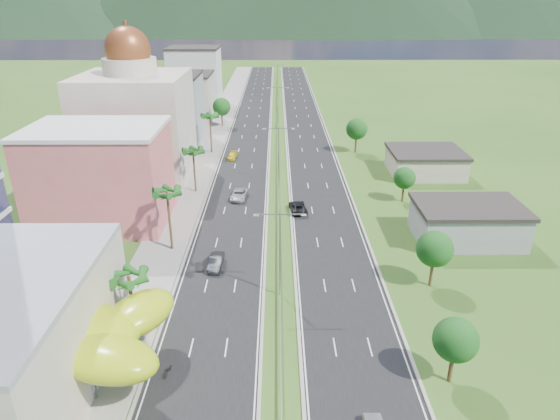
{
  "coord_description": "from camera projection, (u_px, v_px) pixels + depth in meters",
  "views": [
    {
      "loc": [
        -0.35,
        -42.05,
        33.81
      ],
      "look_at": [
        0.07,
        20.01,
        7.0
      ],
      "focal_mm": 32.0,
      "sensor_mm": 36.0,
      "label": 1
    }
  ],
  "objects": [
    {
      "name": "palm_tree_c",
      "position": [
        167.0,
        195.0,
        68.74
      ],
      "size": [
        3.6,
        3.6,
        9.6
      ],
      "color": "#47301C",
      "rests_on": "ground"
    },
    {
      "name": "streetlight_median_e",
      "position": [
        278.0,
        77.0,
        177.85
      ],
      "size": [
        6.04,
        0.25,
        11.0
      ],
      "color": "gray",
      "rests_on": "ground"
    },
    {
      "name": "palm_tree_e",
      "position": [
        210.0,
        117.0,
        112.87
      ],
      "size": [
        3.6,
        3.6,
        9.4
      ],
      "color": "#47301C",
      "rests_on": "ground"
    },
    {
      "name": "lime_canopy",
      "position": [
        66.0,
        333.0,
        46.23
      ],
      "size": [
        18.0,
        15.0,
        7.4
      ],
      "color": "#ABC112",
      "rests_on": "ground"
    },
    {
      "name": "car_dark_far_right",
      "position": [
        298.0,
        207.0,
        84.33
      ],
      "size": [
        3.23,
        5.93,
        1.58
      ],
      "primitive_type": "imported",
      "rotation": [
        0.0,
        0.0,
        3.25
      ],
      "color": "black",
      "rests_on": "road_right"
    },
    {
      "name": "midrise_white",
      "position": [
        195.0,
        77.0,
        163.02
      ],
      "size": [
        16.0,
        15.0,
        18.0
      ],
      "primitive_type": "cube",
      "color": "silver",
      "rests_on": "ground"
    },
    {
      "name": "shed_near",
      "position": [
        467.0,
        224.0,
        74.14
      ],
      "size": [
        15.0,
        10.0,
        5.0
      ],
      "primitive_type": "cube",
      "color": "gray",
      "rests_on": "ground"
    },
    {
      "name": "midrise_grey",
      "position": [
        168.0,
        110.0,
        122.11
      ],
      "size": [
        16.0,
        15.0,
        16.0
      ],
      "primitive_type": "cube",
      "color": "gray",
      "rests_on": "ground"
    },
    {
      "name": "shed_far",
      "position": [
        425.0,
        163.0,
        101.81
      ],
      "size": [
        14.0,
        12.0,
        4.4
      ],
      "primitive_type": "cube",
      "color": "#B6AB96",
      "rests_on": "ground"
    },
    {
      "name": "road_right",
      "position": [
        306.0,
        131.0,
        134.66
      ],
      "size": [
        11.0,
        260.0,
        0.04
      ],
      "primitive_type": "cube",
      "color": "black",
      "rests_on": "ground"
    },
    {
      "name": "streetlight_median_c",
      "position": [
        279.0,
        149.0,
        95.23
      ],
      "size": [
        6.04,
        0.25,
        11.0
      ],
      "color": "gray",
      "rests_on": "ground"
    },
    {
      "name": "midrise_beige",
      "position": [
        184.0,
        99.0,
        142.9
      ],
      "size": [
        16.0,
        15.0,
        13.0
      ],
      "primitive_type": "cube",
      "color": "#B6AB96",
      "rests_on": "ground"
    },
    {
      "name": "road_left",
      "position": [
        250.0,
        131.0,
        134.57
      ],
      "size": [
        11.0,
        260.0,
        0.04
      ],
      "primitive_type": "cube",
      "color": "black",
      "rests_on": "ground"
    },
    {
      "name": "pink_shophouse",
      "position": [
        101.0,
        177.0,
        78.24
      ],
      "size": [
        20.0,
        15.0,
        15.0
      ],
      "primitive_type": "cube",
      "color": "#D35665",
      "rests_on": "ground"
    },
    {
      "name": "mountain_ridge",
      "position": [
        341.0,
        34.0,
        465.46
      ],
      "size": [
        860.0,
        140.0,
        90.0
      ],
      "primitive_type": null,
      "color": "black",
      "rests_on": "ground"
    },
    {
      "name": "median_guardrail",
      "position": [
        278.0,
        148.0,
        117.85
      ],
      "size": [
        0.1,
        216.06,
        0.76
      ],
      "color": "gray",
      "rests_on": "ground"
    },
    {
      "name": "leafy_tree_rb",
      "position": [
        435.0,
        249.0,
        61.09
      ],
      "size": [
        4.55,
        4.55,
        7.47
      ],
      "color": "#47301C",
      "rests_on": "ground"
    },
    {
      "name": "motorcycle",
      "position": [
        168.0,
        369.0,
        48.1
      ],
      "size": [
        0.8,
        1.78,
        1.1
      ],
      "primitive_type": "imported",
      "rotation": [
        0.0,
        0.0,
        -0.17
      ],
      "color": "black",
      "rests_on": "road_left"
    },
    {
      "name": "leafy_tree_rc",
      "position": [
        404.0,
        178.0,
        87.13
      ],
      "size": [
        3.85,
        3.85,
        6.33
      ],
      "color": "#47301C",
      "rests_on": "ground"
    },
    {
      "name": "sidewalk_left",
      "position": [
        215.0,
        131.0,
        134.5
      ],
      "size": [
        7.0,
        260.0,
        0.12
      ],
      "primitive_type": "cube",
      "color": "gray",
      "rests_on": "ground"
    },
    {
      "name": "car_silver_mid_left",
      "position": [
        239.0,
        195.0,
        89.62
      ],
      "size": [
        3.2,
        5.9,
        1.57
      ],
      "primitive_type": "imported",
      "rotation": [
        0.0,
        0.0,
        -0.11
      ],
      "color": "#A1A3A8",
      "rests_on": "road_left"
    },
    {
      "name": "leafy_tree_lfar",
      "position": [
        222.0,
        107.0,
        136.91
      ],
      "size": [
        4.9,
        4.9,
        8.05
      ],
      "color": "#47301C",
      "rests_on": "ground"
    },
    {
      "name": "streetlight_median_d",
      "position": [
        278.0,
        102.0,
        136.54
      ],
      "size": [
        6.04,
        0.25,
        11.0
      ],
      "color": "gray",
      "rests_on": "ground"
    },
    {
      "name": "leafy_tree_rd",
      "position": [
        357.0,
        129.0,
        114.17
      ],
      "size": [
        4.9,
        4.9,
        8.05
      ],
      "color": "#47301C",
      "rests_on": "ground"
    },
    {
      "name": "car_yellow_far_left",
      "position": [
        232.0,
        156.0,
        111.68
      ],
      "size": [
        2.25,
        4.58,
        1.28
      ],
      "primitive_type": "imported",
      "rotation": [
        0.0,
        0.0,
        -0.11
      ],
      "color": "yellow",
      "rests_on": "road_left"
    },
    {
      "name": "car_dark_left",
      "position": [
        216.0,
        262.0,
        66.99
      ],
      "size": [
        1.91,
        4.93,
        1.6
      ],
      "primitive_type": "imported",
      "rotation": [
        0.0,
        0.0,
        -0.04
      ],
      "color": "black",
      "rests_on": "road_left"
    },
    {
      "name": "ground",
      "position": [
        281.0,
        347.0,
        52.01
      ],
      "size": [
        500.0,
        500.0,
        0.0
      ],
      "primitive_type": "plane",
      "color": "#2D5119",
      "rests_on": "ground"
    },
    {
      "name": "streetlight_median_b",
      "position": [
        280.0,
        246.0,
        58.51
      ],
      "size": [
        6.04,
        0.25,
        11.0
      ],
      "color": "gray",
      "rests_on": "ground"
    },
    {
      "name": "leafy_tree_ra",
      "position": [
        456.0,
        340.0,
        45.63
      ],
      "size": [
        4.2,
        4.2,
        6.9
      ],
      "color": "#47301C",
      "rests_on": "ground"
    },
    {
      "name": "palm_tree_b",
      "position": [
        129.0,
        280.0,
        50.95
      ],
      "size": [
        3.6,
        3.6,
        8.1
      ],
      "color": "#47301C",
      "rests_on": "ground"
    },
    {
      "name": "domed_building",
      "position": [
        136.0,
        119.0,
        97.82
      ],
      "size": [
        20.0,
        20.0,
        28.7
      ],
      "color": "#BDB09D",
      "rests_on": "ground"
    },
    {
      "name": "palm_tree_d",
      "position": [
        193.0,
        153.0,
        90.23
      ],
      "size": [
        3.6,
        3.6,
        8.6
      ],
      "color": "#47301C",
      "rests_on": "ground"
    }
  ]
}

